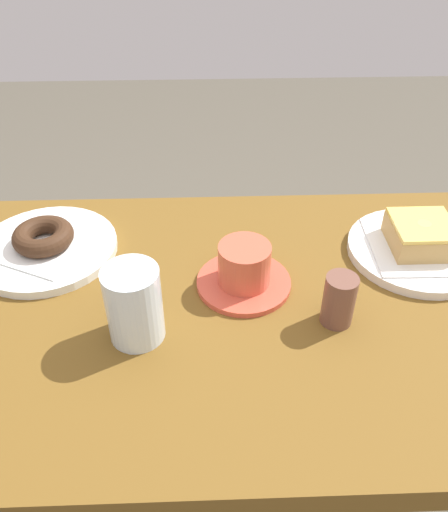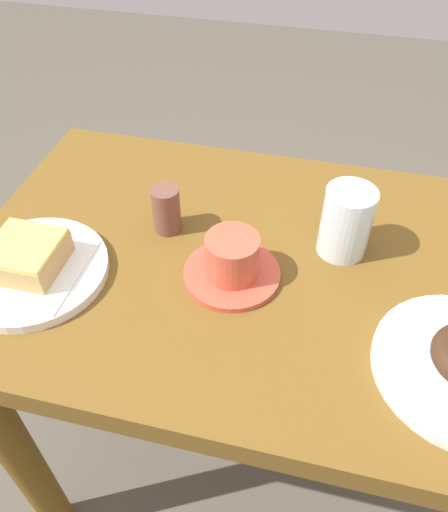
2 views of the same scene
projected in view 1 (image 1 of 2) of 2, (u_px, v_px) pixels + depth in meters
name	position (u px, v px, depth m)	size (l,w,h in m)	color
table	(218.00, 365.00, 0.89)	(0.96, 0.61, 0.74)	brown
plate_chocolate_ring	(46.00, 249.00, 0.89)	(0.24, 0.24, 0.02)	white
napkin_chocolate_ring	(45.00, 244.00, 0.89)	(0.14, 0.14, 0.00)	white
donut_chocolate_ring	(43.00, 236.00, 0.88)	(0.10, 0.10, 0.03)	#3A2314
plate_glazed_square	(417.00, 250.00, 0.89)	(0.23, 0.23, 0.02)	white
napkin_glazed_square	(418.00, 246.00, 0.88)	(0.16, 0.16, 0.00)	white
donut_glazed_square	(421.00, 234.00, 0.87)	(0.10, 0.10, 0.05)	tan
water_glass	(134.00, 304.00, 0.71)	(0.08, 0.08, 0.12)	silver
coffee_cup	(244.00, 270.00, 0.81)	(0.15, 0.15, 0.08)	#D04E39
sugar_jar	(339.00, 300.00, 0.74)	(0.05, 0.05, 0.08)	brown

